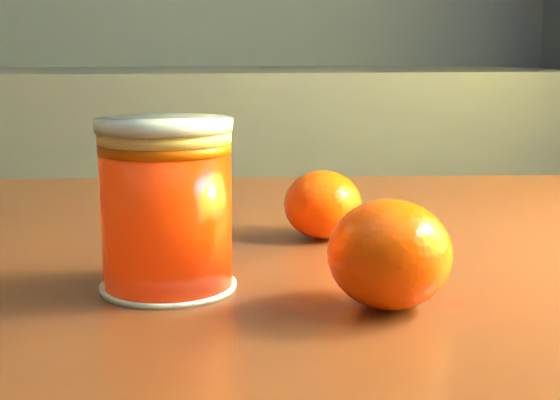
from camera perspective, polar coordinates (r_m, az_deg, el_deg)
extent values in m
cube|color=brown|center=(0.58, 0.41, -6.32)|extent=(1.14, 0.86, 0.04)
cylinder|color=#FF2C05|center=(0.50, -8.28, -1.21)|extent=(0.08, 0.08, 0.09)
cylinder|color=#F3C763|center=(0.49, -8.45, 4.62)|extent=(0.08, 0.08, 0.01)
cylinder|color=silver|center=(0.49, -8.47, 5.36)|extent=(0.09, 0.09, 0.01)
ellipsoid|color=#FF4805|center=(0.46, 8.02, -3.93)|extent=(0.09, 0.09, 0.07)
ellipsoid|color=#FF4805|center=(0.63, 3.15, -0.34)|extent=(0.08, 0.08, 0.06)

